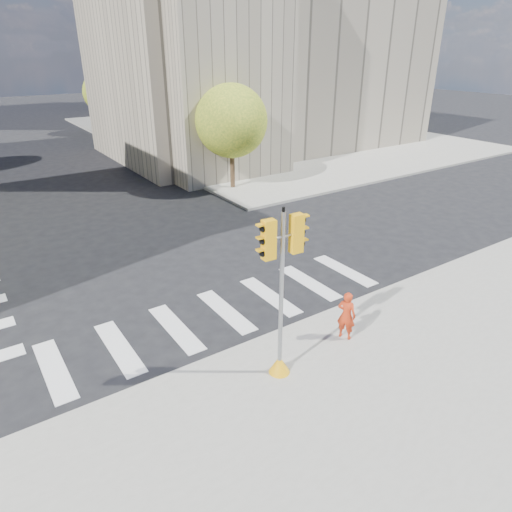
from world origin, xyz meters
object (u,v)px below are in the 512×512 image
(lamp_near, at_px, (206,104))
(photographer, at_px, (346,315))
(traffic_signal, at_px, (281,309))
(lamp_far, at_px, (130,89))

(lamp_near, bearing_deg, photographer, -107.27)
(traffic_signal, distance_m, photographer, 2.82)
(photographer, bearing_deg, lamp_near, -42.79)
(lamp_far, height_order, photographer, lamp_far)
(traffic_signal, height_order, photographer, traffic_signal)
(lamp_far, relative_size, photographer, 5.37)
(lamp_near, xyz_separation_m, lamp_far, (0.00, 14.00, 0.00))
(traffic_signal, bearing_deg, photographer, 8.09)
(traffic_signal, xyz_separation_m, photographer, (2.55, 0.19, -1.19))
(lamp_far, distance_m, traffic_signal, 34.79)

